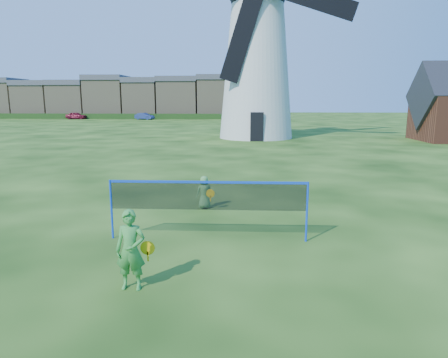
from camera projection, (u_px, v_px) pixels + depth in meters
name	position (u px, v px, depth m)	size (l,w,h in m)	color
ground	(215.00, 239.00, 10.41)	(220.00, 220.00, 0.00)	black
windmill	(257.00, 59.00, 36.97)	(16.58, 6.85, 21.52)	silver
badminton_net	(208.00, 197.00, 10.17)	(5.05, 0.05, 1.55)	blue
player_girl	(131.00, 250.00, 7.55)	(0.70, 0.38, 1.55)	green
player_boy	(204.00, 192.00, 13.32)	(0.67, 0.50, 1.09)	#549A4A
terraced_houses	(114.00, 98.00, 81.45)	(51.70, 8.40, 8.35)	tan
hedge	(124.00, 116.00, 76.06)	(62.00, 0.80, 1.00)	#193814
car_left	(76.00, 116.00, 75.60)	(1.53, 3.81, 1.30)	maroon
car_right	(145.00, 116.00, 73.73)	(1.28, 3.68, 1.21)	navy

